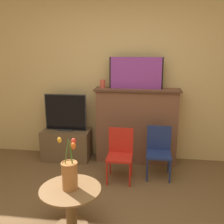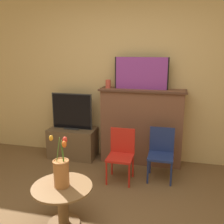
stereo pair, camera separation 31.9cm
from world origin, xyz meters
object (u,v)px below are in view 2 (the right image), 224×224
object	(u,v)px
tv_monitor	(72,112)
chair_red	(121,152)
painting	(141,73)
chair_blue	(161,151)
vase_tulips	(61,171)

from	to	relation	value
tv_monitor	chair_red	bearing A→B (deg)	-31.06
painting	chair_red	distance (m)	1.17
chair_blue	painting	bearing A→B (deg)	127.87
chair_blue	vase_tulips	world-z (taller)	vase_tulips
chair_blue	vase_tulips	size ratio (longest dim) A/B	1.32
painting	chair_blue	world-z (taller)	painting
painting	tv_monitor	bearing A→B (deg)	-176.17
vase_tulips	chair_blue	bearing A→B (deg)	54.67
chair_red	vase_tulips	size ratio (longest dim) A/B	1.32
chair_red	chair_blue	xyz separation A→B (m)	(0.51, 0.16, 0.00)
chair_red	chair_blue	size ratio (longest dim) A/B	1.00
painting	chair_blue	distance (m)	1.13
painting	chair_blue	size ratio (longest dim) A/B	1.14
painting	chair_red	xyz separation A→B (m)	(-0.16, -0.62, -0.98)
chair_blue	vase_tulips	bearing A→B (deg)	-125.33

